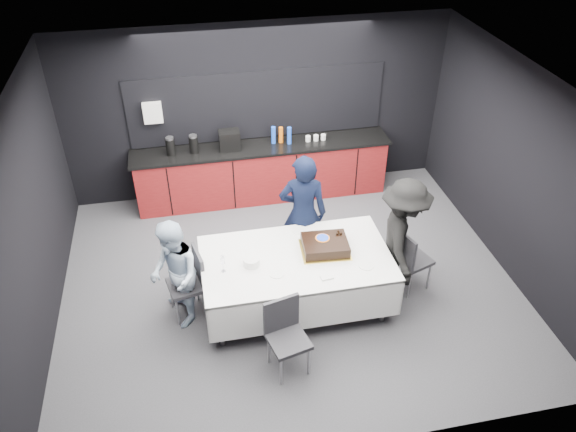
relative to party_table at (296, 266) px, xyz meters
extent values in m
plane|color=#45464B|center=(0.00, 0.40, -0.64)|extent=(6.00, 6.00, 0.00)
cube|color=white|center=(0.00, 0.40, 2.16)|extent=(6.00, 5.00, 0.04)
cube|color=black|center=(0.00, 2.90, 0.76)|extent=(6.00, 0.04, 2.80)
cube|color=black|center=(0.00, -2.10, 0.76)|extent=(6.00, 0.04, 2.80)
cube|color=black|center=(-3.00, 0.40, 0.76)|extent=(0.04, 5.00, 2.80)
cube|color=black|center=(3.00, 0.40, 0.76)|extent=(0.04, 5.00, 2.80)
cube|color=maroon|center=(0.00, 2.60, -0.19)|extent=(4.00, 0.60, 0.90)
cube|color=black|center=(0.00, 2.60, 0.28)|extent=(4.10, 0.64, 0.04)
cube|color=black|center=(0.00, 2.88, 0.86)|extent=(4.00, 0.03, 1.10)
cube|color=white|center=(-1.60, 2.83, 0.91)|extent=(0.28, 0.12, 0.32)
cylinder|color=black|center=(-1.40, 2.60, 0.43)|extent=(0.14, 0.14, 0.26)
cylinder|color=black|center=(-1.05, 2.60, 0.43)|extent=(0.14, 0.14, 0.26)
cube|color=black|center=(-0.50, 2.60, 0.45)|extent=(0.32, 0.24, 0.30)
cylinder|color=blue|center=(0.20, 2.65, 0.44)|extent=(0.07, 0.07, 0.28)
cylinder|color=orange|center=(0.32, 2.65, 0.43)|extent=(0.07, 0.07, 0.26)
cylinder|color=blue|center=(0.44, 2.58, 0.44)|extent=(0.07, 0.07, 0.28)
cylinder|color=white|center=(0.75, 2.60, 0.34)|extent=(0.08, 0.08, 0.09)
cylinder|color=white|center=(0.88, 2.60, 0.34)|extent=(0.08, 0.08, 0.09)
cylinder|color=white|center=(1.00, 2.60, 0.34)|extent=(0.08, 0.08, 0.09)
cylinder|color=#99999E|center=(-1.40, 2.60, 0.57)|extent=(0.12, 0.12, 0.03)
cylinder|color=#99999E|center=(-1.05, 2.60, 0.57)|extent=(0.12, 0.12, 0.03)
cylinder|color=#99999E|center=(-1.00, -0.50, -0.27)|extent=(0.06, 0.06, 0.75)
cylinder|color=#99999E|center=(-1.00, 0.50, -0.27)|extent=(0.06, 0.06, 0.75)
cylinder|color=#99999E|center=(1.00, -0.50, -0.27)|extent=(0.06, 0.06, 0.75)
cylinder|color=#99999E|center=(1.00, 0.50, -0.27)|extent=(0.06, 0.06, 0.75)
cube|color=white|center=(0.00, 0.00, 0.12)|extent=(2.32, 1.32, 0.04)
cube|color=white|center=(0.00, -0.65, -0.15)|extent=(2.32, 0.02, 0.55)
cube|color=white|center=(0.00, 0.65, -0.15)|extent=(2.32, 0.02, 0.55)
cube|color=white|center=(-1.15, 0.00, -0.15)|extent=(0.02, 1.32, 0.55)
cube|color=white|center=(1.15, 0.00, -0.15)|extent=(0.02, 1.32, 0.55)
cube|color=yellow|center=(0.38, 0.07, 0.15)|extent=(0.63, 0.53, 0.01)
cube|color=black|center=(0.38, 0.07, 0.21)|extent=(0.58, 0.48, 0.12)
cube|color=black|center=(0.38, 0.07, 0.28)|extent=(0.58, 0.48, 0.01)
cylinder|color=orange|center=(0.36, 0.13, 0.29)|extent=(0.18, 0.18, 0.00)
cylinder|color=blue|center=(0.36, 0.13, 0.29)|extent=(0.15, 0.15, 0.01)
sphere|color=black|center=(0.56, 0.19, 0.30)|extent=(0.04, 0.04, 0.04)
sphere|color=black|center=(0.58, 0.15, 0.30)|extent=(0.04, 0.04, 0.04)
sphere|color=black|center=(0.54, 0.15, 0.30)|extent=(0.04, 0.04, 0.04)
cylinder|color=white|center=(-0.55, -0.03, 0.19)|extent=(0.20, 0.20, 0.10)
cylinder|color=white|center=(-0.29, -0.25, 0.14)|extent=(0.18, 0.18, 0.01)
cylinder|color=white|center=(0.65, 0.23, 0.14)|extent=(0.22, 0.22, 0.01)
cylinder|color=white|center=(0.79, -0.32, 0.14)|extent=(0.19, 0.19, 0.01)
cylinder|color=white|center=(0.16, 0.52, 0.14)|extent=(0.20, 0.20, 0.01)
cube|color=white|center=(0.27, -0.44, 0.15)|extent=(0.16, 0.11, 0.02)
cylinder|color=white|center=(-0.90, -0.08, 0.14)|extent=(0.06, 0.06, 0.00)
cylinder|color=white|center=(-0.90, -0.08, 0.20)|extent=(0.01, 0.01, 0.12)
cylinder|color=white|center=(-0.90, -0.08, 0.31)|extent=(0.05, 0.05, 0.10)
cube|color=#2C2C31|center=(-1.37, 0.13, -0.19)|extent=(0.50, 0.50, 0.05)
cube|color=#2C2C31|center=(-1.18, 0.17, 0.06)|extent=(0.13, 0.42, 0.45)
cylinder|color=#99999E|center=(-1.57, 0.26, -0.42)|extent=(0.03, 0.03, 0.44)
cylinder|color=#99999E|center=(-1.50, -0.07, -0.42)|extent=(0.03, 0.03, 0.44)
cylinder|color=#99999E|center=(-1.23, 0.33, -0.42)|extent=(0.03, 0.03, 0.44)
cylinder|color=#99999E|center=(-1.16, 0.00, -0.42)|extent=(0.03, 0.03, 0.44)
cube|color=#2C2C31|center=(1.57, 0.04, -0.19)|extent=(0.53, 0.53, 0.05)
cube|color=#2C2C31|center=(1.39, -0.02, 0.06)|extent=(0.18, 0.41, 0.45)
cylinder|color=#99999E|center=(1.79, -0.07, -0.42)|extent=(0.03, 0.03, 0.44)
cylinder|color=#99999E|center=(1.67, 0.26, -0.42)|extent=(0.03, 0.03, 0.44)
cylinder|color=#99999E|center=(1.46, -0.18, -0.42)|extent=(0.03, 0.03, 0.44)
cylinder|color=#99999E|center=(1.35, 0.14, -0.42)|extent=(0.03, 0.03, 0.44)
cube|color=#2C2C31|center=(-0.30, -1.01, -0.19)|extent=(0.51, 0.51, 0.05)
cube|color=#2C2C31|center=(-0.34, -0.82, 0.06)|extent=(0.42, 0.14, 0.45)
cylinder|color=#99999E|center=(-0.42, -1.21, -0.42)|extent=(0.03, 0.03, 0.44)
cylinder|color=#99999E|center=(-0.09, -1.13, -0.42)|extent=(0.03, 0.03, 0.44)
cylinder|color=#99999E|center=(-0.50, -0.88, -0.42)|extent=(0.03, 0.03, 0.44)
cylinder|color=#99999E|center=(-0.17, -0.80, -0.42)|extent=(0.03, 0.03, 0.44)
imported|color=black|center=(0.25, 0.75, 0.23)|extent=(0.71, 0.54, 1.75)
imported|color=silver|center=(-1.47, 0.04, 0.08)|extent=(0.69, 0.81, 1.45)
imported|color=black|center=(1.37, 0.04, 0.19)|extent=(0.87, 1.20, 1.67)
camera|label=1|loc=(-1.14, -5.15, 4.54)|focal=35.00mm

